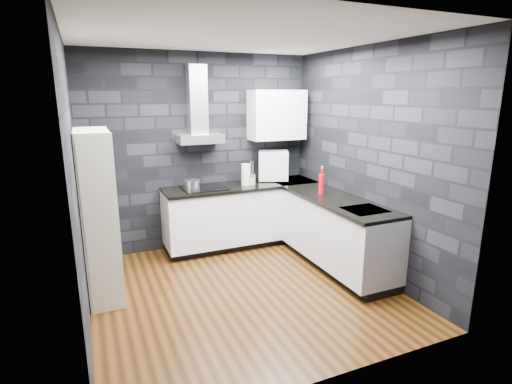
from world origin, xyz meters
TOP-DOWN VIEW (x-y plane):
  - ground at (0.00, 0.00)m, footprint 3.20×3.20m
  - ceiling at (0.00, 0.00)m, footprint 3.20×3.20m
  - wall_back at (0.00, 1.62)m, footprint 3.20×0.05m
  - wall_front at (0.00, -1.62)m, footprint 3.20×0.05m
  - wall_left at (-1.62, 0.00)m, footprint 0.05×3.20m
  - wall_right at (1.62, 0.00)m, footprint 0.05×3.20m
  - toekick_back at (0.50, 1.34)m, footprint 2.18×0.50m
  - toekick_right at (1.34, 0.10)m, footprint 0.50×1.78m
  - counter_back_cab at (0.50, 1.30)m, footprint 2.20×0.60m
  - counter_right_cab at (1.30, 0.10)m, footprint 0.60×1.80m
  - counter_back_top at (0.50, 1.29)m, footprint 2.20×0.62m
  - counter_right_top at (1.29, 0.10)m, footprint 0.62×1.80m
  - counter_corner_top at (1.30, 1.30)m, footprint 0.62×0.62m
  - hood_body at (-0.05, 1.43)m, footprint 0.60×0.34m
  - hood_chimney at (-0.05, 1.50)m, footprint 0.24×0.20m
  - upper_cabinet at (1.10, 1.43)m, footprint 0.80×0.35m
  - cooktop at (-0.05, 1.30)m, footprint 0.58×0.50m
  - sink_rim at (1.30, -0.40)m, footprint 0.44×0.40m
  - pot at (-0.24, 1.22)m, footprint 0.25×0.25m
  - glass_vase at (0.54, 1.24)m, footprint 0.13×0.13m
  - storage_jar at (0.63, 1.25)m, footprint 0.12×0.12m
  - utensil_crock at (0.67, 1.36)m, footprint 0.12×0.12m
  - appliance_garage at (1.04, 1.39)m, footprint 0.52×0.47m
  - red_bottle at (1.24, 0.40)m, footprint 0.08×0.08m
  - bookshelf at (-1.42, 0.51)m, footprint 0.47×0.85m
  - fruit_bowl at (-1.42, 0.44)m, footprint 0.26×0.26m
  - book_red at (-1.42, 0.69)m, footprint 0.16×0.04m
  - book_second at (-1.44, 0.71)m, footprint 0.15×0.03m

SIDE VIEW (x-z plane):
  - ground at x=0.00m, z-range 0.00..0.00m
  - toekick_back at x=0.50m, z-range 0.00..0.10m
  - toekick_right at x=1.34m, z-range 0.00..0.10m
  - counter_back_cab at x=0.50m, z-range 0.10..0.86m
  - counter_right_cab at x=1.30m, z-range 0.10..0.86m
  - book_red at x=-1.42m, z-range 0.47..0.68m
  - book_second at x=-1.44m, z-range 0.49..0.70m
  - counter_back_top at x=0.50m, z-range 0.86..0.90m
  - counter_right_top at x=1.29m, z-range 0.86..0.90m
  - counter_corner_top at x=1.30m, z-range 0.86..0.90m
  - sink_rim at x=1.30m, z-range 0.89..0.90m
  - bookshelf at x=-1.42m, z-range 0.00..1.80m
  - cooktop at x=-0.05m, z-range 0.90..0.91m
  - fruit_bowl at x=-1.42m, z-range 0.91..0.96m
  - storage_jar at x=0.63m, z-range 0.90..1.01m
  - utensil_crock at x=0.67m, z-range 0.90..1.04m
  - pot at x=-0.24m, z-range 0.91..1.03m
  - red_bottle at x=1.24m, z-range 0.90..1.15m
  - glass_vase at x=0.54m, z-range 0.90..1.20m
  - appliance_garage at x=1.04m, z-range 0.91..1.34m
  - wall_back at x=0.00m, z-range 0.00..2.70m
  - wall_front at x=0.00m, z-range 0.00..2.70m
  - wall_left at x=-1.62m, z-range 0.00..2.70m
  - wall_right at x=1.62m, z-range 0.00..2.70m
  - hood_body at x=-0.05m, z-range 1.50..1.62m
  - upper_cabinet at x=1.10m, z-range 1.50..2.20m
  - hood_chimney at x=-0.05m, z-range 1.62..2.52m
  - ceiling at x=0.00m, z-range 2.70..2.70m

